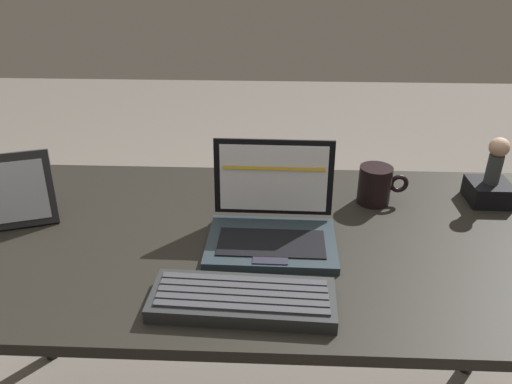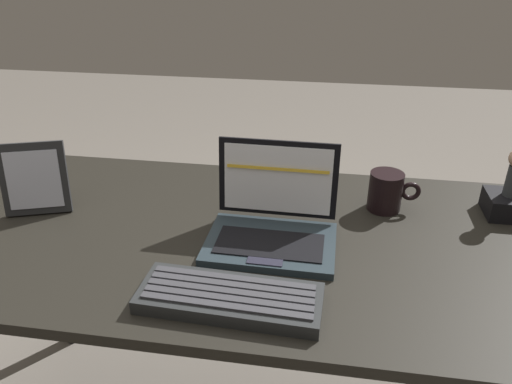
{
  "view_description": "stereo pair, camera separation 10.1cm",
  "coord_description": "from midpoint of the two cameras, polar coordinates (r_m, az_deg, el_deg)",
  "views": [
    {
      "loc": [
        0.05,
        -0.92,
        1.3
      ],
      "look_at": [
        0.01,
        -0.03,
        0.83
      ],
      "focal_mm": 34.36,
      "sensor_mm": 36.0,
      "label": 1
    },
    {
      "loc": [
        0.15,
        -0.91,
        1.3
      ],
      "look_at": [
        0.01,
        -0.03,
        0.83
      ],
      "focal_mm": 34.36,
      "sensor_mm": 36.0,
      "label": 2
    }
  ],
  "objects": [
    {
      "name": "photo_frame",
      "position": [
        1.24,
        -22.32,
        1.34
      ],
      "size": [
        0.16,
        0.09,
        0.17
      ],
      "color": "#232426",
      "rests_on": "desk"
    },
    {
      "name": "figurine_stand",
      "position": [
        1.32,
        29.19,
        -1.38
      ],
      "size": [
        0.1,
        0.1,
        0.05
      ],
      "primitive_type": "cube",
      "color": "black",
      "rests_on": "desk"
    },
    {
      "name": "coffee_mug",
      "position": [
        1.23,
        17.23,
        0.01
      ],
      "size": [
        0.12,
        0.08,
        0.1
      ],
      "color": "black",
      "rests_on": "desk"
    },
    {
      "name": "laptop_front",
      "position": [
        1.06,
        4.68,
        -3.82
      ],
      "size": [
        0.28,
        0.21,
        0.2
      ],
      "color": "#232E34",
      "rests_on": "desk"
    },
    {
      "name": "external_keyboard",
      "position": [
        0.9,
        0.35,
        -12.34
      ],
      "size": [
        0.34,
        0.14,
        0.03
      ],
      "color": "#262829",
      "rests_on": "desk"
    },
    {
      "name": "desk",
      "position": [
        1.14,
        2.05,
        -8.12
      ],
      "size": [
        1.53,
        0.7,
        0.71
      ],
      "color": "black",
      "rests_on": "ground"
    }
  ]
}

